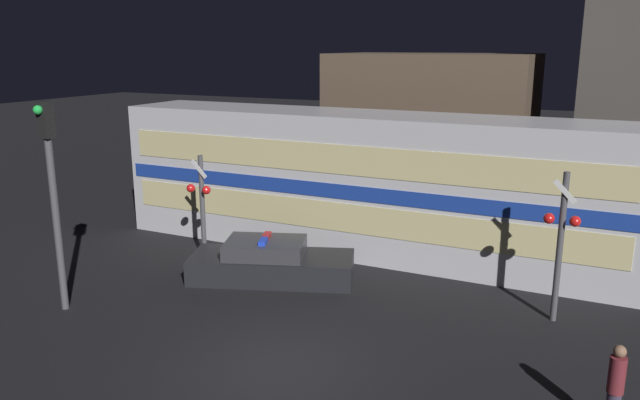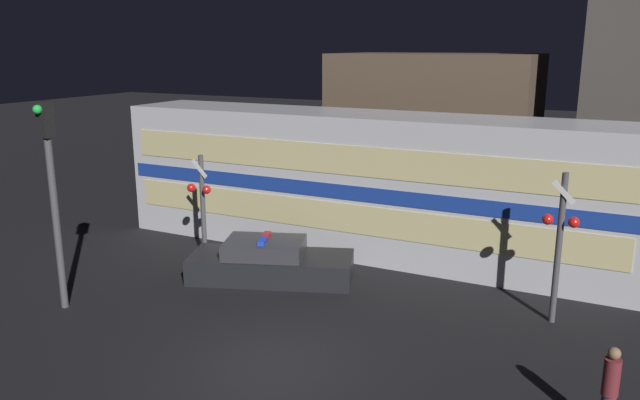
% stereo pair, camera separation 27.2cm
% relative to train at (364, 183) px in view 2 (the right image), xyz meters
% --- Properties ---
extents(ground_plane, '(120.00, 120.00, 0.00)m').
position_rel_train_xyz_m(ground_plane, '(1.39, -8.30, -2.29)').
color(ground_plane, black).
extents(train, '(17.07, 2.92, 4.59)m').
position_rel_train_xyz_m(train, '(0.00, 0.00, 0.00)').
color(train, silver).
rests_on(train, ground_plane).
extents(police_car, '(5.09, 3.34, 1.30)m').
position_rel_train_xyz_m(police_car, '(-1.38, -3.74, -1.80)').
color(police_car, black).
rests_on(police_car, ground_plane).
extents(pedestrian, '(0.29, 0.29, 1.71)m').
position_rel_train_xyz_m(pedestrian, '(7.86, -7.65, -1.42)').
color(pedestrian, '#3F384C').
rests_on(pedestrian, ground_plane).
extents(crossing_signal_near, '(0.86, 0.37, 3.80)m').
position_rel_train_xyz_m(crossing_signal_near, '(6.44, -3.16, -0.15)').
color(crossing_signal_near, '#4C4C51').
rests_on(crossing_signal_near, ground_plane).
extents(crossing_signal_far, '(0.86, 0.37, 3.43)m').
position_rel_train_xyz_m(crossing_signal_far, '(-4.07, -3.36, -0.34)').
color(crossing_signal_far, '#4C4C51').
rests_on(crossing_signal_far, ground_plane).
extents(traffic_light_corner, '(0.30, 0.46, 5.41)m').
position_rel_train_xyz_m(traffic_light_corner, '(-5.18, -7.94, 0.98)').
color(traffic_light_corner, '#4C4C51').
rests_on(traffic_light_corner, ground_plane).
extents(building_left, '(8.06, 4.82, 6.39)m').
position_rel_train_xyz_m(building_left, '(0.34, 6.77, 0.90)').
color(building_left, brown).
rests_on(building_left, ground_plane).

